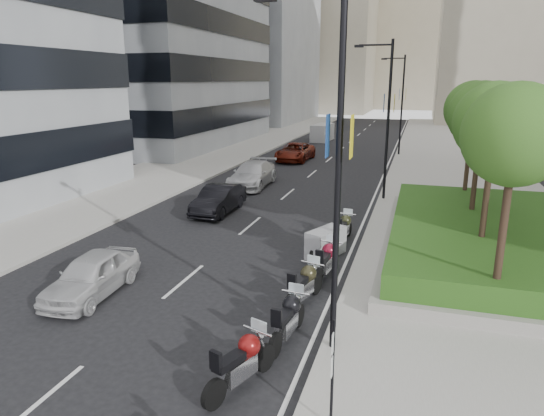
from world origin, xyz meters
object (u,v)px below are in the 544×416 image
at_px(motorcycle_6, 344,228).
at_px(car_d, 295,152).
at_px(motorcycle_1, 242,362).
at_px(car_a, 92,275).
at_px(parking_sign, 333,369).
at_px(car_c, 252,174).
at_px(delivery_van, 322,133).
at_px(motorcycle_4, 327,260).
at_px(lamp_post_1, 386,113).
at_px(lamp_post_0, 332,159).
at_px(car_b, 219,199).
at_px(lamp_post_2, 400,100).
at_px(motorcycle_2, 288,319).
at_px(motorcycle_3, 305,285).
at_px(motorcycle_5, 326,243).

relative_size(motorcycle_6, car_d, 0.41).
bearing_deg(motorcycle_1, car_a, 83.52).
bearing_deg(parking_sign, car_c, 113.00).
bearing_deg(car_d, delivery_van, 93.74).
height_order(motorcycle_4, delivery_van, delivery_van).
height_order(lamp_post_1, car_a, lamp_post_1).
height_order(lamp_post_0, car_b, lamp_post_0).
xyz_separation_m(motorcycle_1, car_d, (-6.84, 31.73, 0.11)).
bearing_deg(motorcycle_6, parking_sign, -164.49).
relative_size(parking_sign, motorcycle_1, 1.06).
height_order(lamp_post_2, car_c, lamp_post_2).
bearing_deg(lamp_post_0, car_b, 124.37).
height_order(car_a, delivery_van, delivery_van).
bearing_deg(car_d, motorcycle_2, -74.28).
bearing_deg(motorcycle_1, parking_sign, -91.55).
bearing_deg(motorcycle_4, lamp_post_0, -162.15).
xyz_separation_m(motorcycle_4, delivery_van, (-7.98, 39.31, 0.25)).
bearing_deg(car_d, motorcycle_6, -68.35).
xyz_separation_m(lamp_post_1, motorcycle_6, (-0.95, -8.00, -4.46)).
xyz_separation_m(motorcycle_4, motorcycle_6, (-0.03, 4.19, -0.03)).
height_order(motorcycle_3, car_c, car_c).
bearing_deg(lamp_post_1, car_a, -116.71).
height_order(parking_sign, motorcycle_6, parking_sign).
height_order(motorcycle_6, car_c, car_c).
height_order(car_c, delivery_van, delivery_van).
bearing_deg(car_b, parking_sign, -59.47).
bearing_deg(motorcycle_1, motorcycle_6, 17.06).
height_order(motorcycle_4, car_c, car_c).
distance_m(lamp_post_1, car_b, 10.53).
xyz_separation_m(motorcycle_3, car_c, (-7.30, 16.02, 0.16)).
bearing_deg(motorcycle_2, lamp_post_0, -94.53).
bearing_deg(motorcycle_2, car_d, 20.07).
xyz_separation_m(lamp_post_2, motorcycle_1, (-1.55, -37.12, -4.41)).
bearing_deg(delivery_van, car_b, -84.40).
bearing_deg(delivery_van, motorcycle_1, -76.93).
height_order(lamp_post_1, delivery_van, lamp_post_1).
xyz_separation_m(parking_sign, car_c, (-9.14, 21.53, -0.65)).
xyz_separation_m(lamp_post_1, motorcycle_3, (-1.18, -14.49, -4.42)).
distance_m(lamp_post_2, motorcycle_2, 35.09).
bearing_deg(motorcycle_2, car_c, 28.08).
bearing_deg(lamp_post_0, car_d, 105.83).
bearing_deg(lamp_post_1, parking_sign, -88.12).
bearing_deg(lamp_post_2, parking_sign, -89.01).
xyz_separation_m(motorcycle_1, motorcycle_5, (0.21, 9.01, -0.09)).
bearing_deg(car_a, motorcycle_6, 44.61).
xyz_separation_m(parking_sign, car_a, (-8.65, 4.11, -0.76)).
bearing_deg(lamp_post_1, car_c, 169.78).
distance_m(motorcycle_2, delivery_van, 44.60).
bearing_deg(motorcycle_1, motorcycle_3, 15.62).
distance_m(motorcycle_4, motorcycle_5, 2.12).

